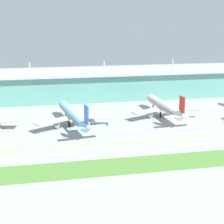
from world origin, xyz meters
TOP-DOWN VIEW (x-y plane):
  - ground_plane at (0.00, 0.00)m, footprint 600.00×600.00m
  - terminal_building at (-0.00, 95.10)m, footprint 288.00×34.00m
  - airliner_near_middle at (-29.73, 25.99)m, footprint 48.17×64.31m
  - airliner_far_middle at (30.77, 35.82)m, footprint 48.75×61.56m
  - taxiway_stripe_mid_west at (-37.00, -9.56)m, footprint 28.00×0.70m
  - taxiway_stripe_centre at (-3.00, -9.56)m, footprint 28.00×0.70m
  - taxiway_stripe_mid_east at (31.00, -9.56)m, footprint 28.00×0.70m
  - grass_verge at (0.00, -37.29)m, footprint 300.00×18.00m
  - safety_cone_left_wingtip at (-66.20, 13.87)m, footprint 0.56×0.56m

SIDE VIEW (x-z plane):
  - ground_plane at x=0.00m, z-range 0.00..0.00m
  - taxiway_stripe_mid_west at x=-37.00m, z-range 0.00..0.04m
  - taxiway_stripe_centre at x=-3.00m, z-range 0.00..0.04m
  - taxiway_stripe_mid_east at x=31.00m, z-range 0.00..0.04m
  - grass_verge at x=0.00m, z-range 0.00..0.10m
  - safety_cone_left_wingtip at x=-66.20m, z-range 0.00..0.70m
  - airliner_far_middle at x=30.77m, z-range -3.00..15.90m
  - airliner_near_middle at x=-29.73m, z-range -3.00..15.90m
  - terminal_building at x=0.00m, z-range -4.29..26.94m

